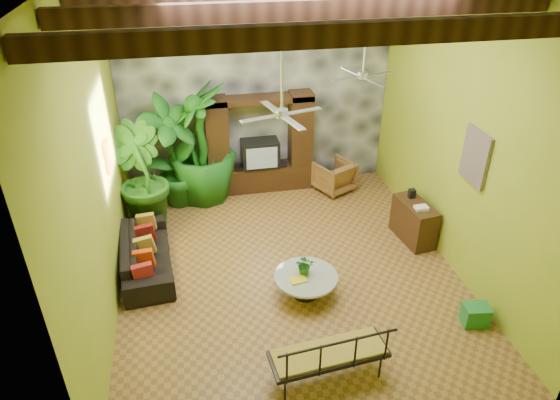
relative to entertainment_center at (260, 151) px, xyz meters
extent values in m
plane|color=brown|center=(0.00, -3.14, -0.97)|extent=(7.00, 7.00, 0.00)
cube|color=olive|center=(0.00, 0.36, 1.53)|extent=(6.00, 0.02, 5.00)
cube|color=olive|center=(-3.00, -3.14, 1.53)|extent=(0.02, 7.00, 5.00)
cube|color=olive|center=(3.00, -3.14, 1.53)|extent=(0.02, 7.00, 5.00)
cube|color=#313338|center=(0.00, 0.30, 1.53)|extent=(5.98, 0.10, 4.98)
cube|color=black|center=(0.00, -5.74, 3.81)|extent=(5.95, 0.16, 0.22)
cube|color=black|center=(0.00, -4.44, 3.81)|extent=(5.95, 0.16, 0.22)
cube|color=#331D0E|center=(0.00, 0.00, -0.67)|extent=(2.40, 0.50, 0.60)
cube|color=#331D0E|center=(-0.95, 0.00, 0.33)|extent=(0.50, 0.48, 2.00)
cube|color=#331D0E|center=(0.95, 0.00, 0.33)|extent=(0.50, 0.48, 2.00)
cube|color=#331D0E|center=(0.00, 0.00, 1.23)|extent=(2.40, 0.48, 0.12)
cube|color=black|center=(0.00, -0.02, -0.05)|extent=(0.85, 0.52, 0.62)
cube|color=#8C99A8|center=(0.00, -0.29, -0.05)|extent=(0.70, 0.02, 0.50)
cylinder|color=#BCBCC1|center=(-0.20, -3.54, 3.13)|extent=(0.04, 0.04, 1.80)
cylinder|color=#BCBCC1|center=(-0.20, -3.54, 2.23)|extent=(0.18, 0.18, 0.12)
cube|color=#BCBCC1|center=(0.15, -3.44, 2.21)|extent=(0.58, 0.26, 0.01)
cube|color=#BCBCC1|center=(-0.29, -3.19, 2.21)|extent=(0.26, 0.58, 0.01)
cube|color=#BCBCC1|center=(-0.55, -3.63, 2.21)|extent=(0.58, 0.26, 0.01)
cube|color=#BCBCC1|center=(-0.11, -3.88, 2.21)|extent=(0.26, 0.58, 0.01)
cylinder|color=#BCBCC1|center=(1.60, -1.94, 3.13)|extent=(0.04, 0.04, 1.80)
cylinder|color=#BCBCC1|center=(1.60, -1.94, 2.23)|extent=(0.18, 0.18, 0.12)
cube|color=#BCBCC1|center=(1.95, -1.84, 2.21)|extent=(0.58, 0.26, 0.01)
cube|color=#BCBCC1|center=(1.51, -1.59, 2.21)|extent=(0.26, 0.58, 0.01)
cube|color=#BCBCC1|center=(1.25, -2.03, 2.21)|extent=(0.58, 0.26, 0.01)
cube|color=#BCBCC1|center=(1.69, -2.28, 2.21)|extent=(0.26, 0.58, 0.01)
cube|color=orange|center=(-2.96, -2.14, 1.13)|extent=(0.06, 0.32, 0.55)
cube|color=#245585|center=(2.96, -3.74, 1.33)|extent=(0.06, 0.70, 0.90)
imported|color=black|center=(-2.54, -2.60, -0.65)|extent=(1.02, 2.25, 0.64)
imported|color=olive|center=(1.68, -0.42, -0.60)|extent=(1.04, 1.05, 0.72)
imported|color=#1C651A|center=(-1.94, -0.39, 0.30)|extent=(1.60, 1.52, 2.52)
imported|color=#1F5516|center=(-2.62, -1.08, 0.14)|extent=(1.56, 1.54, 2.21)
imported|color=#185917|center=(-1.32, -0.17, 0.37)|extent=(1.60, 1.60, 2.67)
cylinder|color=black|center=(0.15, -3.88, -0.79)|extent=(0.46, 0.46, 0.36)
cylinder|color=#B7C3C0|center=(0.15, -3.88, -0.59)|extent=(1.08, 1.08, 0.04)
imported|color=#225C18|center=(0.15, -3.80, -0.39)|extent=(0.37, 0.34, 0.35)
cube|color=yellow|center=(-0.01, -3.98, -0.55)|extent=(0.30, 0.23, 0.03)
cube|color=black|center=(0.04, -5.66, -0.52)|extent=(1.70, 0.71, 0.07)
cube|color=olive|center=(0.04, -5.66, -0.48)|extent=(1.61, 0.64, 0.06)
cube|color=black|center=(0.04, -5.95, -0.25)|extent=(1.65, 0.20, 0.54)
cube|color=#362011|center=(2.65, -2.67, -0.56)|extent=(0.60, 1.08, 0.82)
cube|color=#1F7726|center=(2.65, -5.09, -0.79)|extent=(0.44, 0.35, 0.35)
camera|label=1|loc=(-1.56, -10.29, 4.84)|focal=32.00mm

